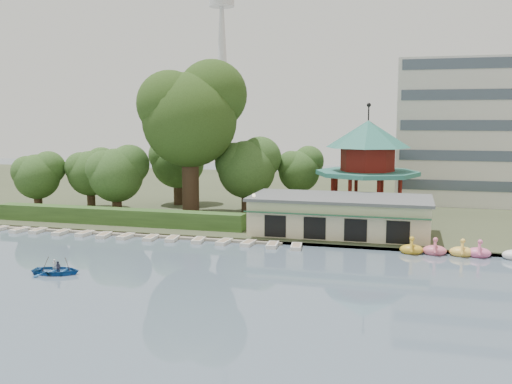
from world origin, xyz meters
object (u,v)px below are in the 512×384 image
(boathouse, at_px, (340,215))
(big_tree, at_px, (191,112))
(rowboat_with_passengers, at_px, (56,267))
(dock, at_px, (128,234))
(pavilion, at_px, (367,159))

(boathouse, relative_size, big_tree, 0.98)
(big_tree, relative_size, rowboat_with_passengers, 3.29)
(dock, relative_size, rowboat_with_passengers, 5.87)
(boathouse, distance_m, pavilion, 11.43)
(boathouse, relative_size, rowboat_with_passengers, 3.21)
(dock, distance_m, rowboat_with_passengers, 15.41)
(boathouse, height_order, rowboat_with_passengers, boathouse)
(pavilion, relative_size, rowboat_with_passengers, 2.33)
(pavilion, distance_m, rowboat_with_passengers, 38.08)
(pavilion, relative_size, big_tree, 0.71)
(boathouse, height_order, big_tree, big_tree)
(boathouse, bearing_deg, dock, -167.76)
(dock, bearing_deg, boathouse, 12.24)
(pavilion, height_order, rowboat_with_passengers, pavilion)
(dock, height_order, pavilion, pavilion)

